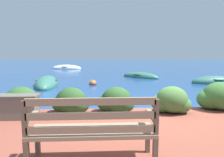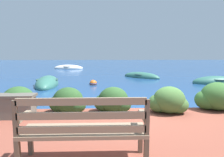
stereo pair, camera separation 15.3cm
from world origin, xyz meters
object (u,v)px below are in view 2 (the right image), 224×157
at_px(rowboat_far, 141,77).
at_px(mooring_buoy, 93,83).
at_px(rowboat_nearest, 47,84).
at_px(rowboat_mid, 217,83).
at_px(rowboat_outer, 69,68).
at_px(park_bench, 84,128).

relative_size(rowboat_far, mooring_buoy, 6.24).
bearing_deg(rowboat_nearest, rowboat_mid, 82.73).
bearing_deg(mooring_buoy, rowboat_outer, 106.99).
height_order(rowboat_nearest, mooring_buoy, rowboat_nearest).
bearing_deg(mooring_buoy, rowboat_far, 43.70).
relative_size(rowboat_nearest, rowboat_mid, 1.25).
distance_m(rowboat_far, mooring_buoy, 4.25).
distance_m(rowboat_far, rowboat_outer, 9.73).
bearing_deg(rowboat_mid, mooring_buoy, -173.82).
bearing_deg(park_bench, mooring_buoy, 87.62).
bearing_deg(rowboat_nearest, park_bench, 10.75).
height_order(rowboat_far, mooring_buoy, rowboat_far).
xyz_separation_m(rowboat_far, rowboat_outer, (-6.24, 7.46, 0.01)).
xyz_separation_m(rowboat_far, mooring_buoy, (-3.07, -2.93, 0.01)).
height_order(rowboat_mid, rowboat_outer, rowboat_outer).
height_order(rowboat_nearest, rowboat_outer, rowboat_nearest).
xyz_separation_m(rowboat_mid, rowboat_outer, (-9.85, 10.25, 0.00)).
distance_m(park_bench, mooring_buoy, 7.89).
distance_m(park_bench, rowboat_far, 11.15).
distance_m(rowboat_mid, rowboat_outer, 14.22).
height_order(park_bench, rowboat_mid, park_bench).
relative_size(rowboat_nearest, rowboat_far, 1.27).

